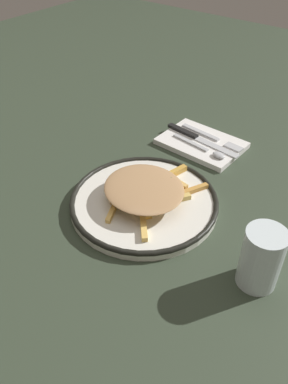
{
  "coord_description": "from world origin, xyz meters",
  "views": [
    {
      "loc": [
        0.48,
        0.37,
        0.53
      ],
      "look_at": [
        0.0,
        0.0,
        0.04
      ],
      "focal_mm": 36.66,
      "sensor_mm": 36.0,
      "label": 1
    }
  ],
  "objects_px": {
    "fries_heap": "(147,190)",
    "fork": "(212,137)",
    "spoon": "(207,150)",
    "water_glass": "(261,258)",
    "plate": "(144,201)",
    "napkin": "(201,143)",
    "knife": "(196,137)"
  },
  "relations": [
    {
      "from": "fries_heap",
      "to": "fork",
      "type": "height_order",
      "value": "fries_heap"
    },
    {
      "from": "spoon",
      "to": "water_glass",
      "type": "distance_m",
      "value": 0.37
    },
    {
      "from": "plate",
      "to": "napkin",
      "type": "height_order",
      "value": "plate"
    },
    {
      "from": "plate",
      "to": "spoon",
      "type": "xyz_separation_m",
      "value": [
        -0.23,
        0.01,
        0.01
      ]
    },
    {
      "from": "plate",
      "to": "knife",
      "type": "xyz_separation_m",
      "value": [
        -0.27,
        -0.04,
        0.01
      ]
    },
    {
      "from": "fork",
      "to": "knife",
      "type": "bearing_deg",
      "value": -51.15
    },
    {
      "from": "fries_heap",
      "to": "fork",
      "type": "xyz_separation_m",
      "value": [
        -0.29,
        -0.02,
        -0.02
      ]
    },
    {
      "from": "plate",
      "to": "napkin",
      "type": "xyz_separation_m",
      "value": [
        -0.27,
        -0.03,
        -0.0
      ]
    },
    {
      "from": "fries_heap",
      "to": "fork",
      "type": "distance_m",
      "value": 0.29
    },
    {
      "from": "fries_heap",
      "to": "water_glass",
      "type": "bearing_deg",
      "value": 80.79
    },
    {
      "from": "knife",
      "to": "water_glass",
      "type": "bearing_deg",
      "value": 45.28
    },
    {
      "from": "plate",
      "to": "fork",
      "type": "relative_size",
      "value": 1.7
    },
    {
      "from": "plate",
      "to": "knife",
      "type": "relative_size",
      "value": 1.43
    },
    {
      "from": "napkin",
      "to": "fries_heap",
      "type": "bearing_deg",
      "value": 6.58
    },
    {
      "from": "plate",
      "to": "fork",
      "type": "xyz_separation_m",
      "value": [
        -0.29,
        -0.01,
        0.0
      ]
    },
    {
      "from": "water_glass",
      "to": "fries_heap",
      "type": "bearing_deg",
      "value": -99.21
    },
    {
      "from": "water_glass",
      "to": "spoon",
      "type": "bearing_deg",
      "value": -136.8
    },
    {
      "from": "napkin",
      "to": "spoon",
      "type": "distance_m",
      "value": 0.05
    },
    {
      "from": "fries_heap",
      "to": "napkin",
      "type": "height_order",
      "value": "fries_heap"
    },
    {
      "from": "napkin",
      "to": "plate",
      "type": "bearing_deg",
      "value": 5.59
    },
    {
      "from": "knife",
      "to": "fork",
      "type": "bearing_deg",
      "value": 128.85
    },
    {
      "from": "plate",
      "to": "water_glass",
      "type": "xyz_separation_m",
      "value": [
        0.04,
        0.26,
        0.04
      ]
    },
    {
      "from": "fork",
      "to": "fries_heap",
      "type": "bearing_deg",
      "value": 3.56
    },
    {
      "from": "plate",
      "to": "water_glass",
      "type": "bearing_deg",
      "value": 82.17
    },
    {
      "from": "fries_heap",
      "to": "knife",
      "type": "bearing_deg",
      "value": -169.45
    },
    {
      "from": "napkin",
      "to": "knife",
      "type": "relative_size",
      "value": 0.93
    },
    {
      "from": "plate",
      "to": "knife",
      "type": "height_order",
      "value": "same"
    },
    {
      "from": "knife",
      "to": "plate",
      "type": "bearing_deg",
      "value": 9.5
    },
    {
      "from": "knife",
      "to": "water_glass",
      "type": "relative_size",
      "value": 1.91
    },
    {
      "from": "fork",
      "to": "spoon",
      "type": "bearing_deg",
      "value": 20.89
    },
    {
      "from": "plate",
      "to": "knife",
      "type": "distance_m",
      "value": 0.27
    },
    {
      "from": "fries_heap",
      "to": "fork",
      "type": "bearing_deg",
      "value": -176.44
    }
  ]
}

